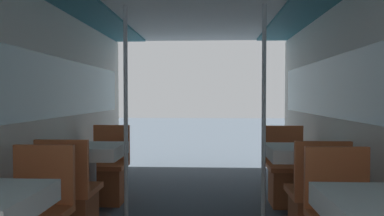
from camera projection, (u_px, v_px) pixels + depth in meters
The scene contains 10 objects.
wall_left at pixel (19, 112), 3.10m from camera, with size 0.05×6.52×2.14m.
wall_right at pixel (370, 113), 2.96m from camera, with size 0.05×6.52×2.14m.
dining_table_left_1 at pixel (92, 156), 3.77m from camera, with size 0.62×0.62×0.75m.
chair_left_near_1 at pixel (70, 208), 3.20m from camera, with size 0.44×0.44×0.89m.
chair_left_far_1 at pixel (108, 178), 4.37m from camera, with size 0.44×0.44×0.89m.
support_pole_left_1 at pixel (126, 113), 3.74m from camera, with size 0.04×0.04×2.14m.
dining_table_right_1 at pixel (299, 158), 3.67m from camera, with size 0.62×0.62×0.75m.
chair_right_near_1 at pixel (316, 212), 3.10m from camera, with size 0.44×0.44×0.89m.
chair_right_far_1 at pixel (287, 180), 4.27m from camera, with size 0.44×0.44×0.89m.
support_pole_right_1 at pixel (264, 113), 3.67m from camera, with size 0.04×0.04×2.14m.
Camera 1 is at (0.16, -1.16, 1.24)m, focal length 35.00 mm.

